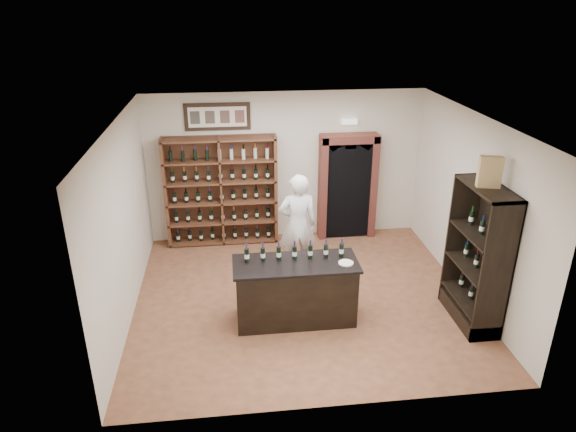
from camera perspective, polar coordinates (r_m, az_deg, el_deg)
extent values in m
plane|color=#905C39|center=(8.73, 1.61, -9.03)|extent=(5.50, 5.50, 0.00)
plane|color=white|center=(7.56, 1.87, 10.56)|extent=(5.50, 5.50, 0.00)
cube|color=silver|center=(10.35, -0.28, 5.51)|extent=(5.50, 0.04, 3.00)
cube|color=silver|center=(8.12, -17.86, -0.85)|extent=(0.04, 5.00, 3.00)
cube|color=silver|center=(8.83, 19.67, 0.88)|extent=(0.04, 5.00, 3.00)
cube|color=brown|center=(10.39, -7.41, 3.05)|extent=(2.20, 0.02, 2.20)
cube|color=brown|center=(10.30, -13.37, 2.41)|extent=(0.06, 0.38, 2.20)
cube|color=brown|center=(10.26, -1.43, 2.98)|extent=(0.06, 0.38, 2.20)
cube|color=brown|center=(10.22, -7.41, 2.71)|extent=(0.04, 0.38, 2.20)
cube|color=brown|center=(10.64, -7.12, -2.64)|extent=(2.18, 0.38, 0.04)
cube|color=brown|center=(10.46, -7.23, -0.55)|extent=(2.18, 0.38, 0.04)
cube|color=brown|center=(10.30, -7.35, 1.60)|extent=(2.18, 0.38, 0.03)
cube|color=brown|center=(10.15, -7.47, 3.83)|extent=(2.18, 0.38, 0.04)
cube|color=brown|center=(10.02, -7.60, 6.11)|extent=(2.18, 0.38, 0.04)
cube|color=brown|center=(9.90, -7.73, 8.45)|extent=(2.18, 0.38, 0.04)
cube|color=black|center=(9.99, -7.85, 10.88)|extent=(1.25, 0.04, 0.52)
cube|color=black|center=(10.55, 6.60, 3.14)|extent=(0.97, 0.29, 2.05)
cube|color=#A64B40|center=(10.42, 3.86, 3.11)|extent=(0.14, 0.35, 2.15)
cube|color=#A64B40|center=(10.65, 9.33, 3.30)|extent=(0.14, 0.35, 2.15)
cube|color=#A64B40|center=(10.22, 6.89, 8.55)|extent=(1.15, 0.35, 0.16)
cube|color=white|center=(10.24, 6.84, 10.38)|extent=(0.30, 0.10, 0.10)
cube|color=black|center=(7.95, 0.83, -8.56)|extent=(1.80, 0.70, 0.94)
cube|color=black|center=(7.69, 0.85, -5.34)|extent=(1.88, 0.78, 0.04)
cylinder|color=black|center=(7.69, -4.60, -4.37)|extent=(0.07, 0.07, 0.21)
cylinder|color=white|center=(7.70, -4.60, -4.47)|extent=(0.07, 0.07, 0.07)
cylinder|color=#48296D|center=(7.62, -4.64, -3.37)|extent=(0.03, 0.03, 0.09)
cylinder|color=black|center=(7.70, -2.81, -4.28)|extent=(0.07, 0.07, 0.21)
cylinder|color=white|center=(7.71, -2.81, -4.38)|extent=(0.07, 0.07, 0.07)
cylinder|color=#48296D|center=(7.63, -2.84, -3.28)|extent=(0.03, 0.03, 0.09)
cylinder|color=black|center=(7.72, -1.03, -4.19)|extent=(0.07, 0.07, 0.21)
cylinder|color=white|center=(7.72, -1.03, -4.28)|extent=(0.07, 0.07, 0.07)
cylinder|color=#48296D|center=(7.65, -1.04, -3.19)|extent=(0.03, 0.03, 0.09)
cylinder|color=black|center=(7.74, 0.74, -4.09)|extent=(0.07, 0.07, 0.21)
cylinder|color=white|center=(7.75, 0.74, -4.19)|extent=(0.07, 0.07, 0.07)
cylinder|color=#48296D|center=(7.67, 0.75, -3.10)|extent=(0.03, 0.03, 0.09)
cylinder|color=black|center=(7.77, 2.50, -3.99)|extent=(0.07, 0.07, 0.21)
cylinder|color=white|center=(7.78, 2.50, -4.09)|extent=(0.07, 0.07, 0.07)
cylinder|color=#48296D|center=(7.71, 2.52, -3.00)|extent=(0.03, 0.03, 0.09)
cylinder|color=black|center=(7.81, 4.24, -3.89)|extent=(0.07, 0.07, 0.21)
cylinder|color=white|center=(7.82, 4.24, -3.99)|extent=(0.07, 0.07, 0.07)
cylinder|color=#48296D|center=(7.75, 4.27, -2.90)|extent=(0.03, 0.03, 0.09)
cylinder|color=black|center=(7.86, 5.96, -3.78)|extent=(0.07, 0.07, 0.21)
cylinder|color=white|center=(7.87, 5.96, -3.88)|extent=(0.07, 0.07, 0.07)
cylinder|color=#48296D|center=(7.79, 6.01, -2.80)|extent=(0.03, 0.03, 0.09)
cube|color=black|center=(8.26, 21.73, -4.08)|extent=(0.02, 1.20, 2.20)
cube|color=black|center=(7.71, 22.14, -6.16)|extent=(0.48, 0.04, 2.20)
cube|color=black|center=(8.62, 18.65, -2.46)|extent=(0.48, 0.04, 2.20)
cube|color=black|center=(7.74, 21.40, 2.91)|extent=(0.48, 1.20, 0.04)
cube|color=black|center=(8.63, 19.39, -10.00)|extent=(0.48, 1.20, 0.24)
cube|color=black|center=(8.51, 19.59, -8.70)|extent=(0.48, 1.16, 0.03)
cube|color=black|center=(8.24, 20.10, -5.44)|extent=(0.48, 1.16, 0.03)
cube|color=black|center=(8.01, 20.64, -1.98)|extent=(0.48, 1.16, 0.03)
imported|color=white|center=(9.06, 1.08, -0.98)|extent=(0.69, 0.45, 1.88)
cylinder|color=white|center=(7.70, 6.45, -5.21)|extent=(0.22, 0.22, 0.02)
cube|color=tan|center=(7.65, 21.52, 4.59)|extent=(0.34, 0.20, 0.45)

